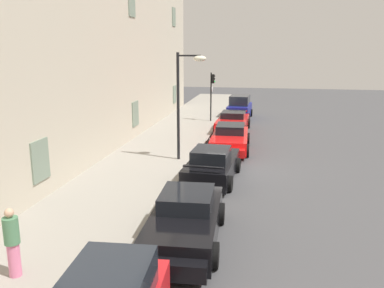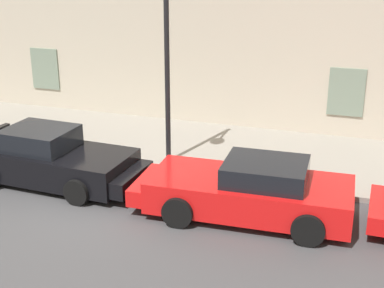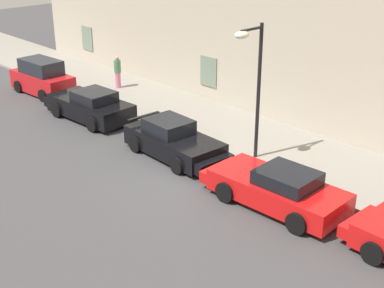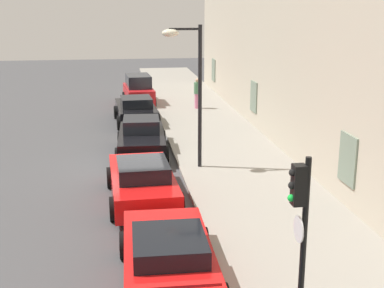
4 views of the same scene
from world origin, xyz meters
The scene contains 5 objects.
ground_plane centered at (0.00, 0.00, 0.00)m, with size 80.00×80.00×0.00m, color #444447.
sidewalk centered at (0.00, 4.09, 0.07)m, with size 60.00×4.49×0.14m, color gray.
sportscar_yellow_flank centered at (-1.47, 0.57, 0.62)m, with size 4.73×2.23×1.45m.
sportscar_white_middle centered at (3.55, 0.32, 0.62)m, with size 5.04×2.28×1.38m.
street_lamp centered at (0.86, 2.16, 3.76)m, with size 0.44×1.42×5.19m.
Camera 2 is at (6.06, -10.84, 5.89)m, focal length 51.25 mm.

